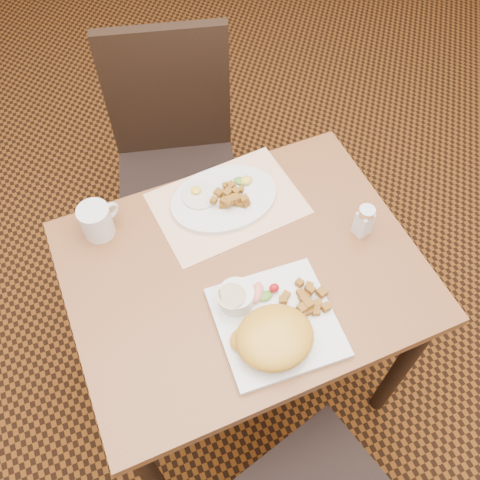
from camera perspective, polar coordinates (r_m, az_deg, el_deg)
name	(u,v)px	position (r m, az deg, el deg)	size (l,w,h in m)	color
ground	(243,371)	(2.06, 0.29, -13.83)	(8.00, 8.00, 0.00)	black
table	(244,289)	(1.48, 0.39, -5.23)	(0.90, 0.70, 0.75)	brown
chair_far	(175,154)	(1.93, -6.91, 9.09)	(0.52, 0.52, 0.97)	black
placemat	(228,204)	(1.50, -1.34, 3.90)	(0.40, 0.28, 0.00)	white
plate_square	(276,322)	(1.31, 3.88, -8.74)	(0.28, 0.28, 0.02)	silver
plate_oval	(224,199)	(1.50, -1.72, 4.43)	(0.30, 0.23, 0.02)	silver
hollandaise_mound	(274,338)	(1.25, 3.63, -10.37)	(0.19, 0.17, 0.07)	gold
ramekin	(236,297)	(1.30, -0.44, -6.10)	(0.09, 0.09, 0.05)	silver
garnish_sq	(263,292)	(1.32, 2.43, -5.58)	(0.09, 0.07, 0.03)	#387223
fried_egg	(199,195)	(1.50, -4.40, 4.84)	(0.10, 0.10, 0.02)	white
garnish_ov	(244,180)	(1.52, 0.43, 6.37)	(0.06, 0.05, 0.02)	#387223
salt_shaker	(364,221)	(1.44, 13.09, 2.03)	(0.05, 0.05, 0.10)	white
coffee_mug	(97,221)	(1.46, -15.02, 2.00)	(0.11, 0.09, 0.10)	silver
home_fries_sq	(305,304)	(1.31, 6.94, -6.78)	(0.12, 0.11, 0.04)	#9D6419
home_fries_ov	(231,197)	(1.48, -0.95, 4.63)	(0.11, 0.10, 0.03)	#9D6419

